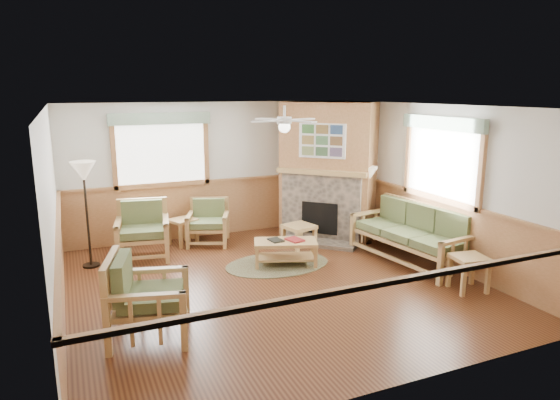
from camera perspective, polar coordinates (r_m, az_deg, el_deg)
name	(u,v)px	position (r m, az deg, el deg)	size (l,w,h in m)	color
floor	(274,284)	(7.81, -0.66, -9.59)	(6.00, 6.00, 0.01)	#502A16
ceiling	(274,106)	(7.24, -0.71, 10.65)	(6.00, 6.00, 0.01)	white
wall_back	(217,170)	(10.20, -7.23, 3.48)	(6.00, 0.02, 2.70)	silver
wall_front	(396,261)	(4.89, 13.16, -6.76)	(6.00, 0.02, 2.70)	silver
wall_left	(54,219)	(6.87, -24.46, -1.98)	(0.02, 6.00, 2.70)	silver
wall_right	(435,184)	(8.98, 17.26, 1.79)	(0.02, 6.00, 2.70)	silver
wainscot	(274,250)	(7.62, -0.67, -5.72)	(6.00, 6.00, 1.10)	#A67044
fireplace	(328,170)	(10.11, 5.56, 3.44)	(2.20, 2.20, 2.70)	#A67044
window_back	(159,112)	(9.79, -13.63, 9.80)	(1.90, 0.16, 1.50)	white
window_right	(446,115)	(8.68, 18.42, 9.21)	(0.16, 1.90, 1.50)	white
ceiling_fan	(284,108)	(7.64, 0.51, 10.45)	(1.24, 1.24, 0.36)	white
sofa	(410,234)	(8.91, 14.61, -3.79)	(0.88, 2.16, 0.99)	tan
armchair_back_left	(143,230)	(9.16, -15.43, -3.37)	(0.89, 0.89, 1.00)	tan
armchair_back_right	(208,222)	(9.74, -8.24, -2.54)	(0.76, 0.76, 0.85)	tan
armchair_left	(149,296)	(6.28, -14.75, -10.59)	(0.92, 0.92, 1.03)	tan
coffee_table	(285,253)	(8.56, 0.63, -6.04)	(1.06, 0.53, 0.42)	tan
end_table_chairs	(183,232)	(9.81, -11.02, -3.58)	(0.46, 0.44, 0.51)	tan
end_table_sofa	(468,273)	(7.99, 20.71, -7.84)	(0.48, 0.46, 0.54)	tan
footstool	(299,236)	(9.46, 2.19, -4.16)	(0.51, 0.51, 0.44)	tan
braided_rug	(278,264)	(8.62, -0.28, -7.34)	(1.82, 1.82, 0.01)	brown
floor_lamp_left	(87,215)	(8.88, -21.19, -1.58)	(0.41, 0.41, 1.80)	black
floor_lamp_right	(367,205)	(9.76, 9.95, -0.58)	(0.35, 0.35, 1.51)	black
book_red	(295,239)	(8.50, 1.69, -4.47)	(0.22, 0.30, 0.03)	maroon
book_dark	(276,239)	(8.49, -0.49, -4.52)	(0.20, 0.27, 0.03)	black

